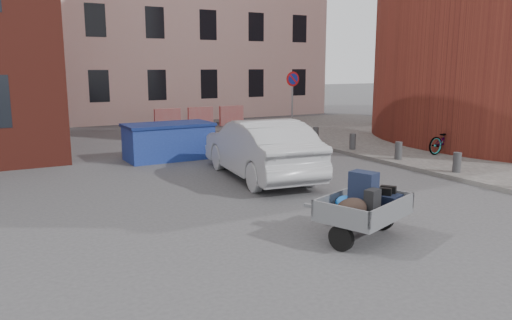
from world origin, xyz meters
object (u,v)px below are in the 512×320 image
silver_car (260,148)px  bicycle (447,140)px  trailer (364,206)px  dumpster (169,141)px

silver_car → bicycle: 7.00m
silver_car → trailer: bearing=87.2°
trailer → silver_car: silver_car is taller
dumpster → bicycle: 9.22m
dumpster → bicycle: dumpster is taller
silver_car → bicycle: silver_car is taller
trailer → silver_car: 5.30m
silver_car → bicycle: (6.99, -0.31, -0.22)m
dumpster → silver_car: 4.00m
dumpster → silver_car: bearing=-72.2°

